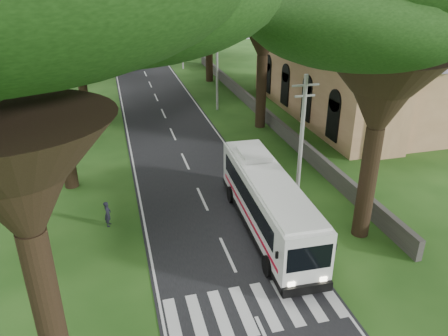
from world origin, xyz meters
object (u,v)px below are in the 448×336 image
Objects in this scene: coach_bus at (268,201)px; distant_car_b at (135,64)px; pole_near at (301,140)px; pedestrian at (108,214)px; distant_car_c at (152,51)px; pole_far at (182,38)px; church at (355,63)px; pole_mid at (217,68)px.

coach_bus reaches higher than distant_car_b.
pedestrian is at bearing 178.02° from pole_near.
distant_car_b is 0.84× the size of distant_car_c.
distant_car_b is at bearing 162.50° from pole_far.
distant_car_c is (3.36, 9.56, 0.03)m from distant_car_b.
distant_car_c is at bearing 84.63° from distant_car_b.
church is 19.88m from pole_near.
pole_far is 1.79× the size of distant_car_c.
distant_car_c is at bearing 113.23° from church.
church reaches higher than distant_car_c.
pole_near is 1.00× the size of pole_mid.
pole_far is (0.00, 20.00, 0.00)m from pole_mid.
pole_mid is at bearing -18.37° from pedestrian.
pole_near is at bearing -80.52° from pedestrian.
pole_mid is 22.59m from coach_bus.
pedestrian is at bearing -105.85° from pole_far.
distant_car_b is at bearing 98.75° from pole_near.
church reaches higher than coach_bus.
church is 3.00× the size of pole_near.
pedestrian is at bearing 71.91° from distant_car_c.
pole_near is at bearing -90.00° from pole_mid.
coach_bus is (-2.80, -22.29, -2.40)m from pole_mid.
pole_far reaches higher than coach_bus.
distant_car_b is (-6.47, 2.04, -3.53)m from pole_far.
distant_car_c is 51.85m from pedestrian.
pole_far is 5.32× the size of pedestrian.
church is 32.79m from distant_car_b.
coach_bus is (-2.80, -42.29, -2.40)m from pole_far.
pole_near is at bearing 84.39° from distant_car_c.
pedestrian is at bearing -82.51° from distant_car_b.
church is at bearing -19.81° from pole_mid.
distant_car_c reaches higher than distant_car_b.
pole_near is 51.81m from distant_car_c.
pole_far reaches higher than pedestrian.
distant_car_c is (-3.11, 31.60, -3.50)m from pole_mid.
distant_car_c is at bearing 93.45° from pole_near.
pole_near reaches higher than pedestrian.
pole_near is 40.00m from pole_far.
pole_near and pole_far have the same top height.
pole_far is at bearing 95.94° from distant_car_c.
church is at bearing 51.50° from pole_near.
coach_bus is at bearing -130.37° from church.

